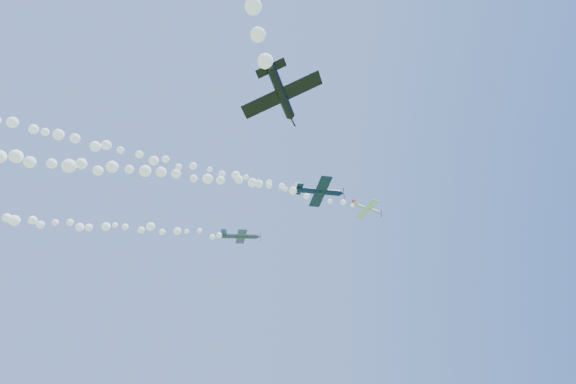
{
  "coord_description": "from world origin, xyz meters",
  "views": [
    {
      "loc": [
        -4.34,
        -65.9,
        2.0
      ],
      "look_at": [
        3.64,
        -6.72,
        47.0
      ],
      "focal_mm": 30.0,
      "sensor_mm": 36.0,
      "label": 1
    }
  ],
  "objects": [
    {
      "name": "plane_white",
      "position": [
        20.53,
        6.17,
        54.33
      ],
      "size": [
        6.49,
        6.89,
        2.44
      ],
      "rotation": [
        0.03,
        0.08,
        0.25
      ],
      "color": "silver"
    },
    {
      "name": "smoke_trail_white",
      "position": [
        -20.66,
        -4.42,
        54.04
      ],
      "size": [
        78.7,
        22.0,
        2.79
      ],
      "primitive_type": null,
      "color": "white"
    },
    {
      "name": "plane_navy",
      "position": [
        8.36,
        -8.39,
        46.35
      ],
      "size": [
        8.06,
        8.43,
        2.24
      ],
      "rotation": [
        0.06,
        -0.03,
        0.05
      ],
      "color": "#0C1B38"
    },
    {
      "name": "smoke_trail_navy",
      "position": [
        -27.48,
        -10.21,
        46.14
      ],
      "size": [
        66.9,
        6.18,
        3.11
      ],
      "primitive_type": null,
      "color": "white"
    },
    {
      "name": "plane_grey",
      "position": [
        -2.92,
        5.67,
        46.0
      ],
      "size": [
        7.21,
        7.27,
        2.25
      ],
      "rotation": [
        0.23,
        -0.07,
        0.02
      ],
      "color": "#323C49"
    },
    {
      "name": "smoke_trail_grey",
      "position": [
        -40.49,
        4.96,
        45.58
      ],
      "size": [
        70.89,
        3.9,
        3.2
      ],
      "primitive_type": null,
      "color": "white"
    },
    {
      "name": "plane_black",
      "position": [
        -0.73,
        -34.34,
        37.95
      ],
      "size": [
        7.88,
        7.74,
        2.84
      ],
      "rotation": [
        -0.33,
        -0.02,
        1.15
      ],
      "color": "black"
    }
  ]
}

